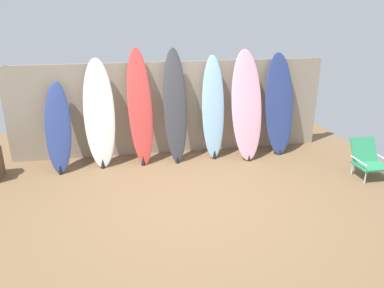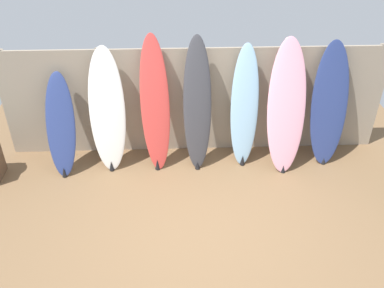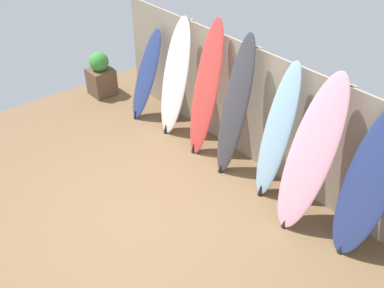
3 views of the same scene
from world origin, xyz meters
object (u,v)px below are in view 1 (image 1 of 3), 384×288
Objects in this scene: surfboard_red_2 at (140,108)px; surfboard_charcoal_3 at (175,107)px; surfboard_navy_0 at (58,128)px; surfboard_pink_5 at (247,106)px; surfboard_white_1 at (99,114)px; beach_chair at (368,158)px; surfboard_navy_6 at (279,105)px; surfboard_skyblue_4 at (213,108)px.

surfboard_charcoal_3 is (0.64, -0.02, 0.00)m from surfboard_red_2.
surfboard_pink_5 is (3.44, -0.01, 0.25)m from surfboard_navy_0.
surfboard_navy_0 is 0.80× the size of surfboard_white_1.
beach_chair is at bearing -16.94° from surfboard_white_1.
beach_chair is at bearing -52.93° from surfboard_navy_6.
surfboard_red_2 is 2.69m from surfboard_navy_6.
surfboard_white_1 is at bearing 179.52° from surfboard_charcoal_3.
surfboard_pink_5 is 1.04× the size of surfboard_navy_6.
beach_chair is (5.21, -1.29, -0.44)m from surfboard_navy_0.
surfboard_navy_0 is 2.10m from surfboard_charcoal_3.
surfboard_navy_0 is 2.83m from surfboard_skyblue_4.
surfboard_navy_6 is (3.42, 0.05, 0.01)m from surfboard_white_1.
surfboard_pink_5 reaches higher than beach_chair.
surfboard_charcoal_3 reaches higher than surfboard_white_1.
surfboard_charcoal_3 is at bearing -176.10° from surfboard_skyblue_4.
surfboard_pink_5 is at bearing -1.74° from surfboard_white_1.
surfboard_navy_6 is (4.14, 0.12, 0.20)m from surfboard_navy_0.
surfboard_navy_0 reaches higher than beach_chair.
surfboard_red_2 is 1.37m from surfboard_skyblue_4.
surfboard_navy_6 is (2.69, 0.03, -0.06)m from surfboard_red_2.
beach_chair is at bearing -23.48° from surfboard_charcoal_3.
surfboard_charcoal_3 is (1.37, -0.01, 0.08)m from surfboard_white_1.
surfboard_red_2 reaches higher than beach_chair.
surfboard_white_1 is 4.74m from beach_chair.
surfboard_white_1 is at bearing 5.85° from surfboard_navy_0.
surfboard_white_1 is 1.37m from surfboard_charcoal_3.
surfboard_red_2 is at bearing 177.28° from surfboard_pink_5.
surfboard_skyblue_4 is 0.95× the size of surfboard_pink_5.
surfboard_pink_5 reaches higher than surfboard_white_1.
surfboard_skyblue_4 is 3.06× the size of beach_chair.
surfboard_navy_6 is at bearing 0.72° from surfboard_red_2.
surfboard_pink_5 is 0.72m from surfboard_navy_6.
surfboard_skyblue_4 is (2.82, 0.11, 0.19)m from surfboard_navy_0.
surfboard_navy_0 is 0.74× the size of surfboard_red_2.
surfboard_red_2 is 1.00× the size of surfboard_charcoal_3.
surfboard_red_2 is 3.31× the size of beach_chair.
surfboard_navy_6 is at bearing 10.32° from surfboard_pink_5.
beach_chair is (3.12, -1.36, -0.71)m from surfboard_charcoal_3.
surfboard_white_1 is 0.95× the size of surfboard_pink_5.
surfboard_red_2 reaches higher than surfboard_pink_5.
surfboard_skyblue_4 reaches higher than surfboard_navy_0.
surfboard_white_1 is 2.10m from surfboard_skyblue_4.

